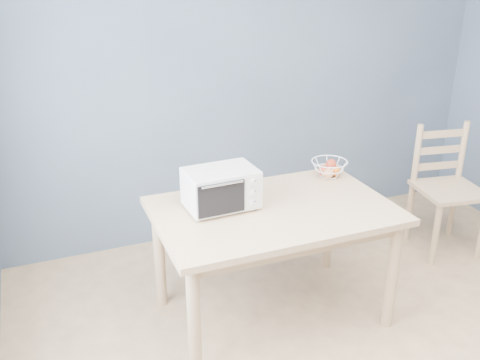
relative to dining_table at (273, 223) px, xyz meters
name	(u,v)px	position (x,y,z in m)	size (l,w,h in m)	color
room	(471,173)	(0.38, -1.04, 0.65)	(4.01, 4.51, 2.61)	tan
dining_table	(273,223)	(0.00, 0.00, 0.00)	(1.40, 0.90, 0.75)	tan
toaster_oven	(218,188)	(-0.30, 0.12, 0.23)	(0.42, 0.32, 0.24)	beige
fruit_basket	(329,168)	(0.55, 0.30, 0.16)	(0.32, 0.32, 0.12)	white
dining_chair	(446,190)	(1.59, 0.30, -0.17)	(0.52, 0.52, 0.97)	tan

